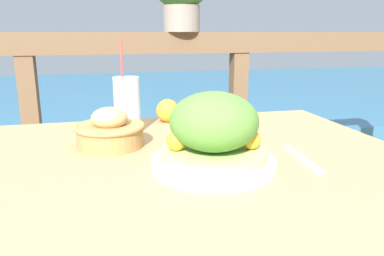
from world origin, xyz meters
TOP-DOWN VIEW (x-y plane):
  - patio_table at (0.00, 0.00)m, footprint 1.07×0.86m
  - railing_fence at (0.00, 0.88)m, footprint 2.80×0.08m
  - sea_backdrop at (0.00, 3.38)m, footprint 12.00×4.00m
  - salad_plate at (0.05, -0.06)m, footprint 0.26×0.26m
  - drink_glass at (-0.10, 0.26)m, footprint 0.07×0.07m
  - bread_basket at (-0.15, 0.14)m, footprint 0.17×0.17m
  - fork at (0.26, -0.06)m, footprint 0.03×0.18m
  - orange_near_basket at (0.03, 0.37)m, footprint 0.07×0.07m

SIDE VIEW (x-z plane):
  - sea_backdrop at x=0.00m, z-range 0.00..0.36m
  - patio_table at x=0.00m, z-range 0.27..1.00m
  - railing_fence at x=0.00m, z-range 0.22..1.22m
  - fork at x=0.26m, z-range 0.73..0.73m
  - orange_near_basket at x=0.03m, z-range 0.73..0.80m
  - bread_basket at x=-0.15m, z-range 0.72..0.82m
  - salad_plate at x=0.05m, z-range 0.72..0.88m
  - drink_glass at x=-0.10m, z-range 0.68..0.93m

